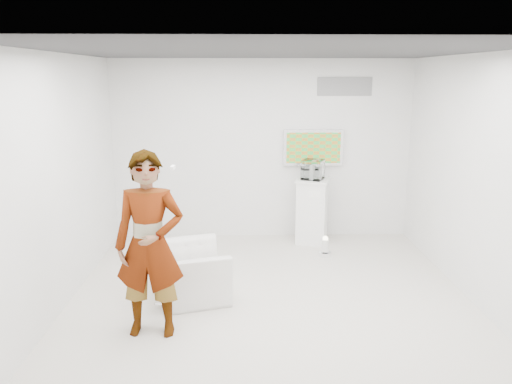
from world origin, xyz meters
TOP-DOWN VIEW (x-y plane):
  - room at (0.00, 0.00)m, footprint 5.01×5.01m
  - tv at (0.85, 2.45)m, footprint 1.00×0.08m
  - logo_decal at (1.35, 2.49)m, footprint 0.90×0.02m
  - person at (-1.32, -0.82)m, footprint 0.74×0.50m
  - armchair at (-1.00, 0.07)m, footprint 1.10×1.19m
  - pedestal at (0.81, 2.13)m, footprint 0.64×0.64m
  - floor_uplight at (0.93, 1.45)m, footprint 0.23×0.23m
  - vitrine at (0.81, 2.13)m, footprint 0.42×0.42m
  - console at (0.81, 2.13)m, footprint 0.12×0.18m
  - wii_remote at (-1.06, -0.68)m, footprint 0.04×0.14m

SIDE VIEW (x-z plane):
  - floor_uplight at x=0.93m, z-range 0.00..0.30m
  - armchair at x=-1.00m, z-range 0.00..0.65m
  - pedestal at x=0.81m, z-range 0.00..1.07m
  - person at x=-1.32m, z-range 0.00..2.00m
  - console at x=0.81m, z-range 1.07..1.31m
  - vitrine at x=0.81m, z-range 1.07..1.39m
  - room at x=0.00m, z-range 0.00..3.00m
  - tv at x=0.85m, z-range 1.25..1.85m
  - wii_remote at x=-1.06m, z-range 1.78..1.82m
  - logo_decal at x=1.35m, z-range 2.40..2.70m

